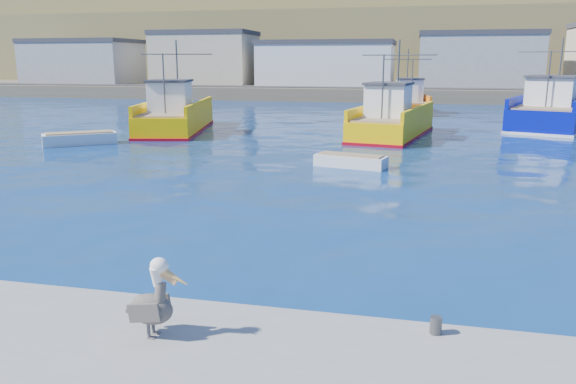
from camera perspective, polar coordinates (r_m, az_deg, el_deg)
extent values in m
plane|color=#071653|center=(13.59, 1.35, -8.32)|extent=(260.00, 260.00, 0.00)
cylinder|color=#4C4C4C|center=(9.99, 14.79, -12.96)|extent=(0.20, 0.20, 0.30)
cube|color=brown|center=(84.53, 11.32, 10.10)|extent=(160.00, 30.00, 1.60)
cube|color=olive|center=(110.43, 11.89, 13.44)|extent=(180.00, 40.00, 14.00)
cube|color=olive|center=(130.56, 12.19, 15.54)|extent=(200.00, 40.00, 24.00)
cube|color=#2D2D2D|center=(73.51, 11.07, 10.35)|extent=(150.00, 5.00, 0.10)
cube|color=gray|center=(94.09, -20.08, 12.18)|extent=(16.00, 10.00, 6.00)
cube|color=#333338|center=(94.14, -20.24, 14.18)|extent=(16.32, 10.20, 0.60)
cube|color=tan|center=(85.05, -8.38, 13.13)|extent=(14.00, 9.00, 7.00)
cube|color=#333338|center=(85.14, -8.47, 15.69)|extent=(14.28, 9.18, 0.60)
cube|color=silver|center=(80.37, 4.00, 12.70)|extent=(18.00, 11.00, 5.50)
cube|color=#333338|center=(80.41, 4.04, 14.88)|extent=(18.36, 11.22, 0.60)
cube|color=gray|center=(79.75, 18.70, 12.42)|extent=(15.00, 10.00, 6.50)
cube|color=#333338|center=(79.82, 18.90, 14.96)|extent=(15.30, 10.20, 0.60)
cube|color=#FBBC00|center=(42.02, -11.28, 7.12)|extent=(6.01, 11.70, 1.45)
cube|color=#FBBC00|center=(41.61, -8.97, 8.64)|extent=(2.55, 10.74, 0.70)
cube|color=#FBBC00|center=(42.32, -13.69, 8.51)|extent=(2.55, 10.74, 0.70)
cube|color=#980512|center=(42.10, -11.24, 6.21)|extent=(6.13, 11.93, 0.25)
cube|color=#8C7251|center=(41.95, -11.33, 8.17)|extent=(5.63, 11.20, 0.10)
cube|color=white|center=(40.24, -11.88, 9.45)|extent=(3.14, 3.28, 2.00)
cube|color=#333338|center=(40.19, -11.96, 11.01)|extent=(3.39, 3.65, 0.15)
cylinder|color=#4C4C4C|center=(42.91, -11.18, 11.57)|extent=(0.14, 0.14, 5.00)
cylinder|color=#4C4C4C|center=(38.56, -12.48, 10.61)|extent=(0.12, 0.12, 4.00)
cylinder|color=#4C4C4C|center=(42.90, -11.27, 13.57)|extent=(5.11, 1.19, 0.08)
cube|color=#FBBC00|center=(38.83, 10.57, 6.61)|extent=(5.47, 10.99, 1.37)
cube|color=#FBBC00|center=(38.39, 13.14, 7.97)|extent=(2.08, 10.17, 0.70)
cube|color=#FBBC00|center=(39.14, 8.18, 8.27)|extent=(2.08, 10.17, 0.70)
cube|color=#980512|center=(38.91, 10.53, 5.68)|extent=(5.58, 11.21, 0.25)
cube|color=#8C7251|center=(38.76, 10.62, 7.69)|extent=(5.11, 10.52, 0.10)
cube|color=white|center=(37.14, 10.14, 9.10)|extent=(2.97, 3.04, 2.00)
cube|color=#333338|center=(37.08, 10.21, 10.80)|extent=(3.21, 3.39, 0.15)
cylinder|color=#4C4C4C|center=(39.63, 11.12, 11.33)|extent=(0.14, 0.14, 5.00)
cylinder|color=#4C4C4C|center=(35.56, 9.60, 10.40)|extent=(0.12, 0.12, 4.00)
cylinder|color=#4C4C4C|center=(39.62, 11.22, 13.50)|extent=(5.01, 1.00, 0.08)
cube|color=#010B8B|center=(48.19, 25.29, 7.01)|extent=(8.67, 13.67, 1.68)
cube|color=#010B8B|center=(48.43, 22.92, 8.67)|extent=(4.60, 11.97, 0.70)
cube|color=silver|center=(48.26, 25.20, 6.08)|extent=(8.85, 13.94, 0.25)
cube|color=#8C7251|center=(48.12, 25.39, 8.06)|extent=(8.16, 13.06, 0.10)
cube|color=white|center=(46.15, 25.18, 9.22)|extent=(4.08, 4.12, 2.00)
cube|color=#333338|center=(46.11, 25.31, 10.58)|extent=(4.42, 4.56, 0.15)
cylinder|color=#4C4C4C|center=(49.30, 25.89, 10.96)|extent=(0.15, 0.15, 5.00)
cylinder|color=#4C4C4C|center=(44.20, 24.92, 10.30)|extent=(0.13, 0.13, 4.00)
cylinder|color=#4C4C4C|center=(49.30, 26.07, 12.70)|extent=(5.97, 2.25, 0.08)
cube|color=orange|center=(56.88, 11.99, 8.45)|extent=(4.51, 9.09, 1.13)
cube|color=orange|center=(57.04, 13.58, 9.31)|extent=(1.45, 8.46, 0.70)
cube|color=orange|center=(56.64, 10.47, 9.43)|extent=(1.45, 8.46, 0.70)
cube|color=#8C7251|center=(56.84, 12.02, 9.07)|extent=(4.20, 8.70, 0.10)
cube|color=white|center=(55.49, 12.24, 10.05)|extent=(2.58, 2.49, 2.00)
cube|color=#333338|center=(55.44, 12.30, 11.19)|extent=(2.78, 2.77, 0.15)
cylinder|color=#4C4C4C|center=(57.59, 12.02, 11.56)|extent=(0.14, 0.14, 5.00)
cylinder|color=#4C4C4C|center=(54.16, 12.47, 10.93)|extent=(0.11, 0.11, 4.00)
cylinder|color=#4C4C4C|center=(57.57, 12.09, 13.05)|extent=(4.53, 0.75, 0.08)
cube|color=silver|center=(36.62, -20.39, 4.96)|extent=(4.27, 3.75, 0.85)
cube|color=#8C7251|center=(36.57, -20.44, 5.67)|extent=(3.74, 3.24, 0.08)
cube|color=silver|center=(27.19, 6.38, 3.00)|extent=(3.60, 1.97, 0.68)
cube|color=#8C7251|center=(27.12, 6.40, 3.77)|extent=(3.21, 1.64, 0.07)
cylinder|color=#595451|center=(9.83, -13.97, -13.49)|extent=(0.06, 0.06, 0.26)
cube|color=#595451|center=(9.87, -13.68, -14.17)|extent=(0.13, 0.11, 0.01)
cylinder|color=#595451|center=(9.96, -13.54, -13.09)|extent=(0.06, 0.06, 0.26)
cube|color=#595451|center=(10.00, -13.24, -13.76)|extent=(0.13, 0.11, 0.01)
ellipsoid|color=#38332D|center=(9.74, -13.74, -11.49)|extent=(0.76, 0.45, 0.52)
cube|color=#38332D|center=(9.58, -14.42, -11.81)|extent=(0.58, 0.06, 0.38)
cube|color=#38332D|center=(9.91, -13.34, -10.89)|extent=(0.58, 0.06, 0.38)
cube|color=#38332D|center=(9.91, -15.48, -11.53)|extent=(0.20, 0.14, 0.11)
cylinder|color=#38332D|center=(9.55, -12.86, -10.08)|extent=(0.18, 0.27, 0.41)
cylinder|color=white|center=(9.46, -13.22, -8.32)|extent=(0.17, 0.27, 0.39)
ellipsoid|color=white|center=(9.36, -12.95, -7.27)|extent=(0.31, 0.24, 0.26)
cone|color=gold|center=(9.33, -11.56, -8.39)|extent=(0.52, 0.13, 0.36)
cube|color=tan|center=(9.38, -12.09, -8.52)|extent=(0.32, 0.05, 0.23)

